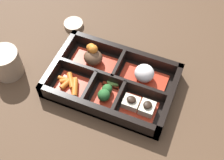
% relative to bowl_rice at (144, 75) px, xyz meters
% --- Properties ---
extents(ground_plane, '(3.00, 3.00, 0.00)m').
position_rel_bowl_rice_xyz_m(ground_plane, '(-0.07, -0.04, -0.03)').
color(ground_plane, '#4C3523').
extents(bento_base, '(0.31, 0.20, 0.01)m').
position_rel_bowl_rice_xyz_m(bento_base, '(-0.07, -0.04, -0.03)').
color(bento_base, black).
rests_on(bento_base, ground_plane).
extents(bento_rim, '(0.31, 0.20, 0.04)m').
position_rel_bowl_rice_xyz_m(bento_rim, '(-0.07, -0.04, -0.01)').
color(bento_rim, black).
rests_on(bento_rim, ground_plane).
extents(bowl_stew, '(0.12, 0.07, 0.06)m').
position_rel_bowl_rice_xyz_m(bowl_stew, '(-0.14, 0.00, 0.00)').
color(bowl_stew, '#B22D19').
rests_on(bowl_stew, bento_base).
extents(bowl_rice, '(0.12, 0.07, 0.05)m').
position_rel_bowl_rice_xyz_m(bowl_rice, '(0.00, 0.00, 0.00)').
color(bowl_rice, '#B22D19').
rests_on(bowl_rice, bento_base).
extents(bowl_carrots, '(0.08, 0.07, 0.02)m').
position_rel_bowl_rice_xyz_m(bowl_carrots, '(-0.16, -0.09, -0.01)').
color(bowl_carrots, '#B22D19').
rests_on(bowl_carrots, bento_base).
extents(bowl_greens, '(0.06, 0.06, 0.04)m').
position_rel_bowl_rice_xyz_m(bowl_greens, '(-0.07, -0.08, -0.01)').
color(bowl_greens, '#B22D19').
rests_on(bowl_greens, bento_base).
extents(bowl_tofu, '(0.08, 0.06, 0.03)m').
position_rel_bowl_rice_xyz_m(bowl_tofu, '(0.02, -0.08, -0.01)').
color(bowl_tofu, '#B22D19').
rests_on(bowl_tofu, bento_base).
extents(bowl_pickles, '(0.04, 0.03, 0.01)m').
position_rel_bowl_rice_xyz_m(bowl_pickles, '(-0.07, -0.04, -0.01)').
color(bowl_pickles, '#B22D19').
rests_on(bowl_pickles, bento_base).
extents(tea_cup, '(0.07, 0.07, 0.07)m').
position_rel_bowl_rice_xyz_m(tea_cup, '(-0.33, -0.10, 0.01)').
color(tea_cup, gray).
rests_on(tea_cup, ground_plane).
extents(sauce_dish, '(0.05, 0.05, 0.01)m').
position_rel_bowl_rice_xyz_m(sauce_dish, '(-0.25, 0.11, -0.02)').
color(sauce_dish, gray).
rests_on(sauce_dish, ground_plane).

